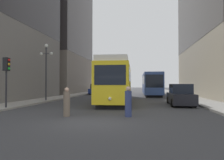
# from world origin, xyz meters

# --- Properties ---
(ground_plane) EXTENTS (200.00, 200.00, 0.00)m
(ground_plane) POSITION_xyz_m (0.00, 0.00, 0.00)
(ground_plane) COLOR #38383A
(sidewalk_left) EXTENTS (2.75, 120.00, 0.15)m
(sidewalk_left) POSITION_xyz_m (-8.24, 40.00, 0.07)
(sidewalk_left) COLOR gray
(sidewalk_left) RESTS_ON ground
(sidewalk_right) EXTENTS (2.75, 120.00, 0.15)m
(sidewalk_right) POSITION_xyz_m (8.24, 40.00, 0.07)
(sidewalk_right) COLOR gray
(sidewalk_right) RESTS_ON ground
(streetcar) EXTENTS (3.09, 12.25, 3.89)m
(streetcar) POSITION_xyz_m (-0.13, 10.60, 2.10)
(streetcar) COLOR black
(streetcar) RESTS_ON ground
(transit_bus) EXTENTS (2.80, 12.04, 3.45)m
(transit_bus) POSITION_xyz_m (3.86, 23.66, 1.95)
(transit_bus) COLOR black
(transit_bus) RESTS_ON ground
(parked_car_left_near) EXTENTS (1.99, 4.34, 1.82)m
(parked_car_left_near) POSITION_xyz_m (-5.57, 25.78, 0.84)
(parked_car_left_near) COLOR black
(parked_car_left_near) RESTS_ON ground
(parked_car_left_mid) EXTENTS (2.03, 5.01, 1.82)m
(parked_car_left_mid) POSITION_xyz_m (-5.57, 32.74, 0.84)
(parked_car_left_mid) COLOR black
(parked_car_left_mid) RESTS_ON ground
(parked_car_right_far) EXTENTS (1.97, 4.91, 1.82)m
(parked_car_right_far) POSITION_xyz_m (5.57, 8.76, 0.84)
(parked_car_right_far) COLOR black
(parked_car_right_far) RESTS_ON ground
(pedestrian_crossing_near) EXTENTS (0.38, 0.38, 1.68)m
(pedestrian_crossing_near) POSITION_xyz_m (1.54, 1.97, 0.78)
(pedestrian_crossing_near) COLOR navy
(pedestrian_crossing_near) RESTS_ON ground
(pedestrian_crossing_far) EXTENTS (0.36, 0.36, 1.62)m
(pedestrian_crossing_far) POSITION_xyz_m (-1.88, 1.61, 0.76)
(pedestrian_crossing_far) COLOR #6B5B4C
(pedestrian_crossing_far) RESTS_ON ground
(traffic_light_near_left) EXTENTS (0.47, 0.36, 3.55)m
(traffic_light_near_left) POSITION_xyz_m (-7.25, 3.94, 2.87)
(traffic_light_near_left) COLOR #232328
(traffic_light_near_left) RESTS_ON sidewalk_left
(lamp_post_left_near) EXTENTS (1.41, 0.36, 5.82)m
(lamp_post_left_near) POSITION_xyz_m (-7.47, 10.45, 3.95)
(lamp_post_left_near) COLOR #333338
(lamp_post_left_near) RESTS_ON sidewalk_left
(building_left_midblock) EXTENTS (12.18, 17.67, 29.98)m
(building_left_midblock) POSITION_xyz_m (-15.41, 30.66, 15.46)
(building_left_midblock) COLOR slate
(building_left_midblock) RESTS_ON ground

